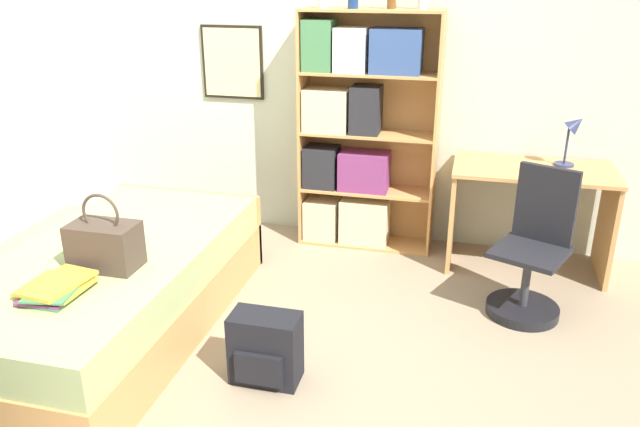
{
  "coord_description": "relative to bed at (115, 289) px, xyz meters",
  "views": [
    {
      "loc": [
        1.22,
        -2.74,
        1.95
      ],
      "look_at": [
        0.48,
        0.21,
        0.75
      ],
      "focal_mm": 35.0,
      "sensor_mm": 36.0,
      "label": 1
    }
  ],
  "objects": [
    {
      "name": "bookcase",
      "position": [
        1.07,
        1.54,
        0.59
      ],
      "size": [
        0.97,
        0.3,
        1.7
      ],
      "color": "tan",
      "rests_on": "ground_plane"
    },
    {
      "name": "bed",
      "position": [
        0.0,
        0.0,
        0.0
      ],
      "size": [
        1.05,
        2.07,
        0.5
      ],
      "color": "tan",
      "rests_on": "ground_plane"
    },
    {
      "name": "ground_plane",
      "position": [
        0.68,
        -0.02,
        -0.25
      ],
      "size": [
        14.0,
        14.0,
        0.0
      ],
      "primitive_type": "plane",
      "color": "gray"
    },
    {
      "name": "desk",
      "position": [
        2.31,
        1.41,
        0.24
      ],
      "size": [
        1.04,
        0.57,
        0.72
      ],
      "color": "tan",
      "rests_on": "ground_plane"
    },
    {
      "name": "backpack",
      "position": [
        0.99,
        -0.26,
        -0.07
      ],
      "size": [
        0.35,
        0.22,
        0.37
      ],
      "color": "black",
      "rests_on": "ground_plane"
    },
    {
      "name": "book_stack_on_bed",
      "position": [
        0.04,
        -0.53,
        0.29
      ],
      "size": [
        0.31,
        0.37,
        0.07
      ],
      "color": "#427A4C",
      "rests_on": "bed"
    },
    {
      "name": "desk_lamp",
      "position": [
        2.53,
        1.51,
        0.7
      ],
      "size": [
        0.18,
        0.13,
        0.36
      ],
      "color": "navy",
      "rests_on": "desk"
    },
    {
      "name": "desk_chair",
      "position": [
        2.3,
        0.77,
        0.04
      ],
      "size": [
        0.51,
        0.51,
        0.89
      ],
      "color": "black",
      "rests_on": "ground_plane"
    },
    {
      "name": "wall_back",
      "position": [
        0.67,
        1.74,
        1.05
      ],
      "size": [
        10.0,
        0.09,
        2.6
      ],
      "color": "beige",
      "rests_on": "ground_plane"
    },
    {
      "name": "handbag",
      "position": [
        0.12,
        -0.21,
        0.38
      ],
      "size": [
        0.35,
        0.21,
        0.4
      ],
      "color": "#47382D",
      "rests_on": "bed"
    }
  ]
}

